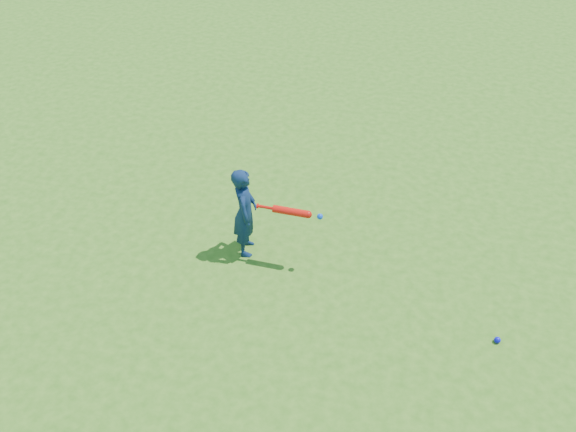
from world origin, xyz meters
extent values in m
plane|color=#326417|center=(0.00, 0.00, 0.00)|extent=(80.00, 80.00, 0.00)
imported|color=#0E2144|center=(-0.03, 0.37, 0.56)|extent=(0.35, 0.46, 1.12)
sphere|color=#0C0CCD|center=(2.79, -0.42, 0.03)|extent=(0.07, 0.07, 0.07)
cylinder|color=red|center=(0.13, 0.32, 0.72)|extent=(0.02, 0.06, 0.06)
cylinder|color=red|center=(0.23, 0.31, 0.72)|extent=(0.19, 0.04, 0.03)
cylinder|color=red|center=(0.51, 0.30, 0.72)|extent=(0.40, 0.10, 0.08)
sphere|color=red|center=(0.70, 0.29, 0.72)|extent=(0.08, 0.08, 0.08)
sphere|color=blue|center=(0.83, 0.28, 0.72)|extent=(0.07, 0.07, 0.07)
camera|label=1|loc=(1.66, -4.99, 5.02)|focal=40.00mm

